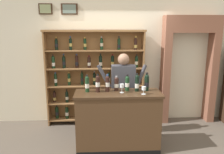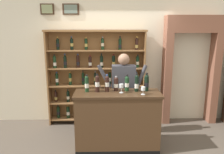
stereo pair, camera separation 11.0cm
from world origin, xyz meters
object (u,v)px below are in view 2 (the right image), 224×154
object	(u,v)px
wine_shelf	(96,77)
tasting_bottle_grappa	(127,83)
tasting_bottle_brunello	(137,83)
wine_glass_right	(121,86)
wine_glass_left	(143,89)
tasting_counter	(117,121)
shopkeeper	(123,85)
tasting_bottle_vin_santo	(97,83)
tasting_bottle_super_tuscan	(107,83)
tasting_bottle_rosso	(146,82)
tasting_bottle_prosecco	(116,84)
tasting_bottle_chianti	(87,84)

from	to	relation	value
wine_shelf	tasting_bottle_grappa	world-z (taller)	wine_shelf
tasting_bottle_brunello	wine_glass_right	bearing A→B (deg)	-163.54
wine_glass_left	tasting_bottle_brunello	bearing A→B (deg)	113.53
tasting_counter	wine_glass_right	size ratio (longest dim) A/B	9.64
shopkeeper	tasting_bottle_vin_santo	world-z (taller)	shopkeeper
tasting_bottle_super_tuscan	tasting_bottle_rosso	size ratio (longest dim) A/B	0.94
wine_shelf	tasting_bottle_super_tuscan	size ratio (longest dim) A/B	7.07
shopkeeper	wine_glass_right	world-z (taller)	shopkeeper
wine_shelf	tasting_bottle_prosecco	distance (m)	1.12
tasting_bottle_grappa	tasting_bottle_brunello	bearing A→B (deg)	-12.27
tasting_bottle_chianti	wine_glass_right	world-z (taller)	tasting_bottle_chianti
wine_shelf	tasting_bottle_chianti	distance (m)	1.10
wine_shelf	tasting_bottle_rosso	distance (m)	1.41
wine_shelf	tasting_bottle_super_tuscan	xyz separation A→B (m)	(0.24, -1.07, 0.12)
tasting_bottle_prosecco	tasting_bottle_rosso	bearing A→B (deg)	-1.68
tasting_bottle_super_tuscan	tasting_bottle_rosso	xyz separation A→B (m)	(0.69, 0.02, 0.01)
tasting_bottle_grappa	wine_glass_left	distance (m)	0.34
shopkeeper	tasting_bottle_grappa	size ratio (longest dim) A/B	5.67
tasting_bottle_chianti	tasting_bottle_vin_santo	bearing A→B (deg)	-3.07
tasting_bottle_brunello	wine_glass_right	distance (m)	0.28
tasting_bottle_brunello	tasting_bottle_rosso	xyz separation A→B (m)	(0.18, 0.03, 0.00)
wine_shelf	tasting_bottle_chianti	world-z (taller)	wine_shelf
tasting_bottle_prosecco	tasting_bottle_grappa	size ratio (longest dim) A/B	0.90
tasting_bottle_chianti	tasting_bottle_prosecco	xyz separation A→B (m)	(0.51, 0.05, -0.02)
tasting_counter	wine_glass_right	xyz separation A→B (m)	(0.07, -0.01, 0.64)
tasting_bottle_grappa	wine_glass_left	size ratio (longest dim) A/B	2.17
tasting_bottle_vin_santo	tasting_bottle_super_tuscan	xyz separation A→B (m)	(0.17, 0.02, -0.01)
tasting_bottle_prosecco	wine_glass_right	world-z (taller)	tasting_bottle_prosecco
tasting_bottle_prosecco	tasting_bottle_vin_santo	bearing A→B (deg)	-170.48
tasting_bottle_rosso	wine_glass_right	xyz separation A→B (m)	(-0.45, -0.11, -0.04)
wine_glass_left	tasting_bottle_grappa	bearing A→B (deg)	137.63
tasting_bottle_super_tuscan	tasting_bottle_grappa	size ratio (longest dim) A/B	1.04
tasting_bottle_chianti	tasting_bottle_grappa	size ratio (longest dim) A/B	1.04
shopkeeper	tasting_bottle_rosso	xyz separation A→B (m)	(0.37, -0.42, 0.16)
shopkeeper	tasting_bottle_chianti	bearing A→B (deg)	-146.28
tasting_counter	tasting_bottle_grappa	size ratio (longest dim) A/B	5.08
tasting_bottle_rosso	wine_glass_right	size ratio (longest dim) A/B	2.10
tasting_bottle_prosecco	shopkeeper	bearing A→B (deg)	68.34
tasting_counter	tasting_bottle_prosecco	distance (m)	0.66
tasting_bottle_prosecco	tasting_bottle_super_tuscan	bearing A→B (deg)	-168.28
tasting_counter	tasting_bottle_vin_santo	xyz separation A→B (m)	(-0.35, 0.06, 0.68)
tasting_bottle_grappa	tasting_counter	bearing A→B (deg)	-147.38
tasting_bottle_vin_santo	tasting_counter	bearing A→B (deg)	-9.88
tasting_bottle_rosso	tasting_bottle_vin_santo	bearing A→B (deg)	-177.38
wine_shelf	tasting_bottle_grappa	distance (m)	1.20
wine_shelf	wine_glass_left	size ratio (longest dim) A/B	16.02
tasting_bottle_vin_santo	tasting_bottle_grappa	distance (m)	0.52
tasting_bottle_brunello	shopkeeper	bearing A→B (deg)	113.82
wine_shelf	shopkeeper	bearing A→B (deg)	-48.88
tasting_counter	tasting_bottle_rosso	world-z (taller)	tasting_bottle_rosso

